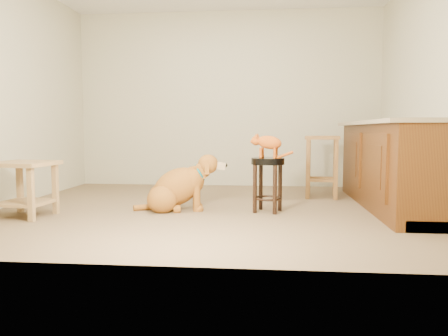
# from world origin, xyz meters

# --- Properties ---
(floor) EXTENTS (4.50, 4.00, 0.01)m
(floor) POSITION_xyz_m (0.00, 0.00, 0.00)
(floor) COLOR brown
(floor) RESTS_ON ground
(room_shell) EXTENTS (4.54, 4.04, 2.62)m
(room_shell) POSITION_xyz_m (0.00, 0.00, 1.68)
(room_shell) COLOR #B4B091
(room_shell) RESTS_ON ground
(cabinet_run) EXTENTS (0.70, 2.56, 0.94)m
(cabinet_run) POSITION_xyz_m (1.94, 0.30, 0.44)
(cabinet_run) COLOR #4D290D
(cabinet_run) RESTS_ON ground
(padded_stool) EXTENTS (0.36, 0.36, 0.56)m
(padded_stool) POSITION_xyz_m (0.61, -0.12, 0.40)
(padded_stool) COLOR black
(padded_stool) RESTS_ON ground
(wood_stool) EXTENTS (0.46, 0.46, 0.77)m
(wood_stool) POSITION_xyz_m (1.28, 0.93, 0.40)
(wood_stool) COLOR brown
(wood_stool) RESTS_ON ground
(side_table) EXTENTS (0.56, 0.56, 0.54)m
(side_table) POSITION_xyz_m (-1.73, -0.60, 0.35)
(side_table) COLOR olive
(side_table) RESTS_ON ground
(golden_retriever) EXTENTS (0.98, 0.53, 0.63)m
(golden_retriever) POSITION_xyz_m (-0.33, -0.12, 0.23)
(golden_retriever) COLOR brown
(golden_retriever) RESTS_ON ground
(tabby_kitten) EXTENTS (0.44, 0.20, 0.28)m
(tabby_kitten) POSITION_xyz_m (0.60, -0.11, 0.71)
(tabby_kitten) COLOR #A34710
(tabby_kitten) RESTS_ON padded_stool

